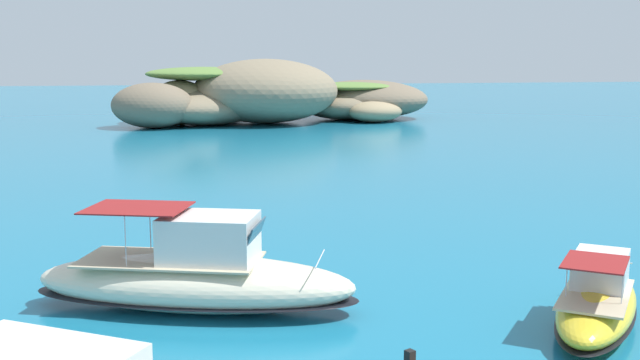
# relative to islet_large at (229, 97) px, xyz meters

# --- Properties ---
(islet_large) EXTENTS (26.13, 21.87, 7.17)m
(islet_large) POSITION_rel_islet_large_xyz_m (0.00, 0.00, 0.00)
(islet_large) COLOR #84755B
(islet_large) RESTS_ON ground
(islet_small) EXTENTS (20.14, 20.58, 4.62)m
(islet_small) POSITION_rel_islet_large_xyz_m (15.97, 3.37, -0.79)
(islet_small) COLOR #84755B
(islet_small) RESTS_ON ground
(motorboat_cream) EXTENTS (10.06, 5.83, 3.02)m
(motorboat_cream) POSITION_rel_islet_large_xyz_m (-6.20, -63.97, -2.02)
(motorboat_cream) COLOR beige
(motorboat_cream) RESTS_ON ground
(motorboat_yellow) EXTENTS (5.67, 6.52, 2.10)m
(motorboat_yellow) POSITION_rel_islet_large_xyz_m (4.58, -67.46, -2.30)
(motorboat_yellow) COLOR yellow
(motorboat_yellow) RESTS_ON ground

